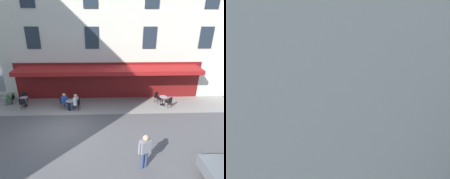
# 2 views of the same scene
# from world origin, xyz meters

# --- Properties ---
(ground_plane) EXTENTS (70.00, 70.00, 0.00)m
(ground_plane) POSITION_xyz_m (0.00, 0.00, 0.00)
(ground_plane) COLOR #565456
(sidewalk_cafe_terrace) EXTENTS (20.50, 3.20, 0.01)m
(sidewalk_cafe_terrace) POSITION_xyz_m (-3.25, -3.40, 0.00)
(sidewalk_cafe_terrace) COLOR gray
(sidewalk_cafe_terrace) RESTS_ON ground_plane
(cafe_table_near_entrance) EXTENTS (0.60, 0.60, 0.75)m
(cafe_table_near_entrance) POSITION_xyz_m (-7.37, -3.25, 0.49)
(cafe_table_near_entrance) COLOR black
(cafe_table_near_entrance) RESTS_ON ground_plane
(cafe_chair_black_back_row) EXTENTS (0.55, 0.55, 0.91)m
(cafe_chair_black_back_row) POSITION_xyz_m (-7.68, -2.70, 0.55)
(cafe_chair_black_back_row) COLOR black
(cafe_chair_black_back_row) RESTS_ON ground_plane
(cafe_chair_black_corner_left) EXTENTS (0.55, 0.55, 0.91)m
(cafe_chair_black_corner_left) POSITION_xyz_m (-7.01, -3.78, 0.55)
(cafe_chair_black_corner_left) COLOR black
(cafe_chair_black_corner_left) RESTS_ON ground_plane
(cafe_table_mid_terrace) EXTENTS (0.60, 0.60, 0.75)m
(cafe_table_mid_terrace) POSITION_xyz_m (0.03, -2.65, 0.49)
(cafe_table_mid_terrace) COLOR black
(cafe_table_mid_terrace) RESTS_ON ground_plane
(cafe_chair_black_kerbside) EXTENTS (0.46, 0.46, 0.91)m
(cafe_chair_black_kerbside) POSITION_xyz_m (-0.59, -2.54, 0.55)
(cafe_chair_black_kerbside) COLOR black
(cafe_chair_black_kerbside) RESTS_ON ground_plane
(cafe_chair_black_by_window) EXTENTS (0.54, 0.54, 0.91)m
(cafe_chair_black_by_window) POSITION_xyz_m (0.60, -2.93, 0.55)
(cafe_chair_black_by_window) COLOR black
(cafe_chair_black_by_window) RESTS_ON ground_plane
(cafe_table_streetside) EXTENTS (0.60, 0.60, 0.75)m
(cafe_table_streetside) POSITION_xyz_m (3.81, -3.47, 0.49)
(cafe_table_streetside) COLOR black
(cafe_table_streetside) RESTS_ON ground_plane
(cafe_chair_black_corner_right) EXTENTS (0.47, 0.47, 0.91)m
(cafe_chair_black_corner_right) POSITION_xyz_m (3.68, -2.85, 0.55)
(cafe_chair_black_corner_right) COLOR black
(cafe_chair_black_corner_right) RESTS_ON ground_plane
(cafe_chair_black_near_door) EXTENTS (0.51, 0.51, 0.91)m
(cafe_chair_black_near_door) POSITION_xyz_m (4.03, -4.06, 0.55)
(cafe_chair_black_near_door) COLOR black
(cafe_chair_black_near_door) RESTS_ON ground_plane
(seated_patron_in_white) EXTENTS (0.60, 0.67, 1.32)m
(seated_patron_in_white) POSITION_xyz_m (-0.38, -2.58, 0.71)
(seated_patron_in_white) COLOR navy
(seated_patron_in_white) RESTS_ON ground_plane
(seated_companion_in_blue) EXTENTS (0.62, 0.59, 1.28)m
(seated_companion_in_blue) POSITION_xyz_m (0.41, -2.84, 0.69)
(seated_companion_in_blue) COLOR navy
(seated_companion_in_blue) RESTS_ON ground_plane
(walking_pedestrian_in_grey) EXTENTS (0.65, 0.46, 1.71)m
(walking_pedestrian_in_grey) POSITION_xyz_m (-4.43, 3.26, 1.00)
(walking_pedestrian_in_grey) COLOR navy
(walking_pedestrian_in_grey) RESTS_ON ground_plane
(parked_car_grey) EXTENTS (4.32, 1.85, 1.33)m
(parked_car_grey) POSITION_xyz_m (-8.90, 4.43, 0.71)
(parked_car_grey) COLOR slate
(parked_car_grey) RESTS_ON ground_plane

